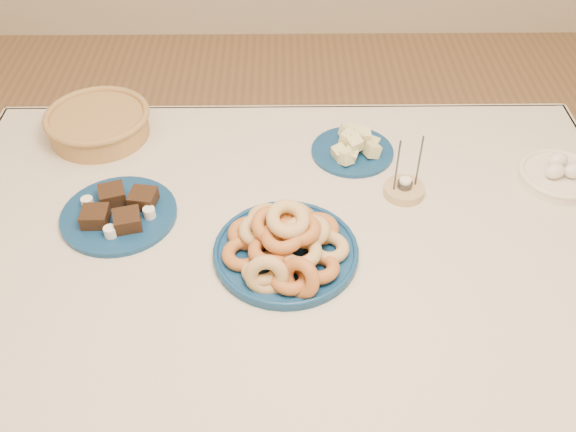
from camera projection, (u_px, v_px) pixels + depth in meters
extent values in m
plane|color=olive|center=(288.00, 400.00, 2.05)|extent=(5.00, 5.00, 0.00)
cylinder|color=brown|center=(73.00, 234.00, 2.10)|extent=(0.06, 0.06, 0.72)
cylinder|color=brown|center=(499.00, 231.00, 2.11)|extent=(0.06, 0.06, 0.72)
cube|color=beige|center=(288.00, 235.00, 1.55)|extent=(1.70, 1.10, 0.02)
cube|color=beige|center=(286.00, 144.00, 2.04)|extent=(1.70, 0.01, 0.28)
cylinder|color=navy|center=(286.00, 253.00, 1.48)|extent=(0.40, 0.40, 0.02)
torus|color=navy|center=(286.00, 250.00, 1.48)|extent=(0.41, 0.41, 0.01)
torus|color=tan|center=(328.00, 248.00, 1.46)|extent=(0.13, 0.13, 0.04)
torus|color=#9F5323|center=(318.00, 229.00, 1.51)|extent=(0.10, 0.11, 0.04)
torus|color=#9F5323|center=(296.00, 218.00, 1.53)|extent=(0.11, 0.11, 0.04)
torus|color=tan|center=(268.00, 219.00, 1.53)|extent=(0.11, 0.11, 0.04)
torus|color=#9F5323|center=(248.00, 233.00, 1.50)|extent=(0.11, 0.11, 0.04)
torus|color=#9F5323|center=(243.00, 254.00, 1.45)|extent=(0.12, 0.13, 0.04)
torus|color=tan|center=(263.00, 269.00, 1.41)|extent=(0.10, 0.10, 0.04)
torus|color=#9F5323|center=(290.00, 277.00, 1.40)|extent=(0.14, 0.14, 0.04)
torus|color=#9F5323|center=(318.00, 268.00, 1.42)|extent=(0.12, 0.12, 0.04)
torus|color=tan|center=(309.00, 232.00, 1.46)|extent=(0.10, 0.10, 0.05)
torus|color=#9F5323|center=(287.00, 220.00, 1.49)|extent=(0.14, 0.14, 0.05)
torus|color=tan|center=(260.00, 229.00, 1.46)|extent=(0.14, 0.14, 0.04)
torus|color=#9F5323|center=(270.00, 250.00, 1.41)|extent=(0.10, 0.10, 0.03)
torus|color=tan|center=(300.00, 251.00, 1.41)|extent=(0.11, 0.12, 0.04)
torus|color=#9F5323|center=(299.00, 229.00, 1.42)|extent=(0.13, 0.13, 0.04)
torus|color=tan|center=(289.00, 218.00, 1.45)|extent=(0.12, 0.12, 0.06)
torus|color=#9F5323|center=(273.00, 225.00, 1.43)|extent=(0.13, 0.13, 0.06)
torus|color=#9F5323|center=(283.00, 236.00, 1.41)|extent=(0.14, 0.14, 0.04)
torus|color=tan|center=(288.00, 219.00, 1.41)|extent=(0.13, 0.13, 0.06)
torus|color=tan|center=(267.00, 276.00, 1.38)|extent=(0.10, 0.06, 0.10)
torus|color=#9F5323|center=(300.00, 278.00, 1.38)|extent=(0.12, 0.11, 0.10)
cylinder|color=navy|center=(352.00, 151.00, 1.77)|extent=(0.26, 0.26, 0.01)
cube|color=#D5D587|center=(372.00, 150.00, 1.74)|extent=(0.05, 0.05, 0.05)
cube|color=#D5D587|center=(346.00, 157.00, 1.72)|extent=(0.05, 0.06, 0.05)
cube|color=#D5D587|center=(350.00, 155.00, 1.72)|extent=(0.05, 0.05, 0.05)
cube|color=#D5D587|center=(339.00, 152.00, 1.73)|extent=(0.05, 0.05, 0.05)
cube|color=#D5D587|center=(354.00, 137.00, 1.74)|extent=(0.05, 0.05, 0.04)
cube|color=#D5D587|center=(364.00, 136.00, 1.74)|extent=(0.04, 0.04, 0.04)
cube|color=#D5D587|center=(355.00, 144.00, 1.72)|extent=(0.05, 0.05, 0.05)
cube|color=#D5D587|center=(372.00, 144.00, 1.76)|extent=(0.05, 0.05, 0.04)
cube|color=#D5D587|center=(347.00, 132.00, 1.80)|extent=(0.05, 0.05, 0.04)
cube|color=#D5D587|center=(364.00, 138.00, 1.78)|extent=(0.05, 0.04, 0.04)
cube|color=#D5D587|center=(360.00, 135.00, 1.75)|extent=(0.06, 0.05, 0.05)
cube|color=#D5D587|center=(348.00, 138.00, 1.74)|extent=(0.05, 0.05, 0.04)
cube|color=#D5D587|center=(354.00, 131.00, 1.76)|extent=(0.04, 0.04, 0.04)
cylinder|color=navy|center=(119.00, 215.00, 1.58)|extent=(0.29, 0.29, 0.01)
cube|color=black|center=(95.00, 217.00, 1.54)|extent=(0.06, 0.06, 0.04)
cube|color=black|center=(127.00, 220.00, 1.53)|extent=(0.08, 0.08, 0.04)
cube|color=black|center=(112.00, 195.00, 1.60)|extent=(0.08, 0.08, 0.04)
cube|color=black|center=(143.00, 198.00, 1.59)|extent=(0.07, 0.07, 0.04)
cylinder|color=white|center=(87.00, 202.00, 1.59)|extent=(0.03, 0.03, 0.03)
cylinder|color=white|center=(110.00, 232.00, 1.51)|extent=(0.03, 0.03, 0.03)
cylinder|color=white|center=(149.00, 213.00, 1.56)|extent=(0.03, 0.03, 0.03)
cylinder|color=olive|center=(99.00, 126.00, 1.82)|extent=(0.29, 0.29, 0.07)
torus|color=olive|center=(96.00, 115.00, 1.79)|extent=(0.31, 0.31, 0.02)
cylinder|color=tan|center=(404.00, 190.00, 1.64)|extent=(0.13, 0.13, 0.02)
cylinder|color=#434248|center=(405.00, 184.00, 1.63)|extent=(0.05, 0.05, 0.02)
cylinder|color=white|center=(405.00, 181.00, 1.62)|extent=(0.04, 0.04, 0.01)
cylinder|color=#434248|center=(397.00, 166.00, 1.57)|extent=(0.01, 0.01, 0.15)
cylinder|color=#434248|center=(419.00, 161.00, 1.59)|extent=(0.01, 0.01, 0.15)
cylinder|color=white|center=(558.00, 177.00, 1.68)|extent=(0.24, 0.24, 0.03)
torus|color=white|center=(560.00, 173.00, 1.67)|extent=(0.25, 0.25, 0.02)
ellipsoid|color=white|center=(555.00, 171.00, 1.64)|extent=(0.06, 0.05, 0.04)
ellipsoid|color=white|center=(574.00, 171.00, 1.64)|extent=(0.06, 0.05, 0.04)
ellipsoid|color=white|center=(558.00, 160.00, 1.68)|extent=(0.06, 0.05, 0.04)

